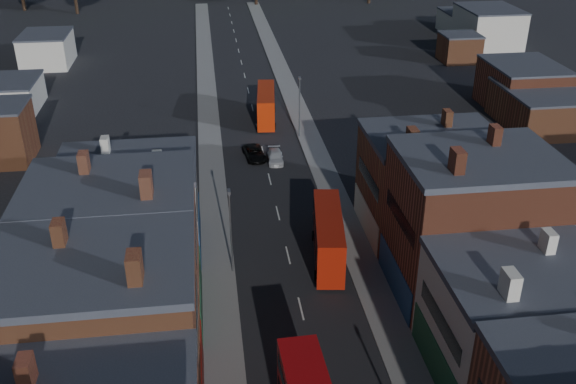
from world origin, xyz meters
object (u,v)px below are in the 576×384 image
object	(u,v)px
bus_1	(328,236)
car_3	(275,157)
car_2	(255,153)
bus_2	(266,105)

from	to	relation	value
bus_1	car_3	size ratio (longest dim) A/B	2.46
car_3	bus_1	bearing A→B (deg)	-81.51
bus_1	car_3	world-z (taller)	bus_1
bus_1	car_2	xyz separation A→B (m)	(-4.70, 23.07, -1.74)
bus_2	car_2	size ratio (longest dim) A/B	2.09
bus_2	car_2	distance (m)	12.80
car_2	car_3	size ratio (longest dim) A/B	1.14
bus_1	car_3	xyz separation A→B (m)	(-2.30, 21.79, -1.80)
car_2	car_3	bearing A→B (deg)	-34.82
bus_1	bus_2	distance (m)	35.53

